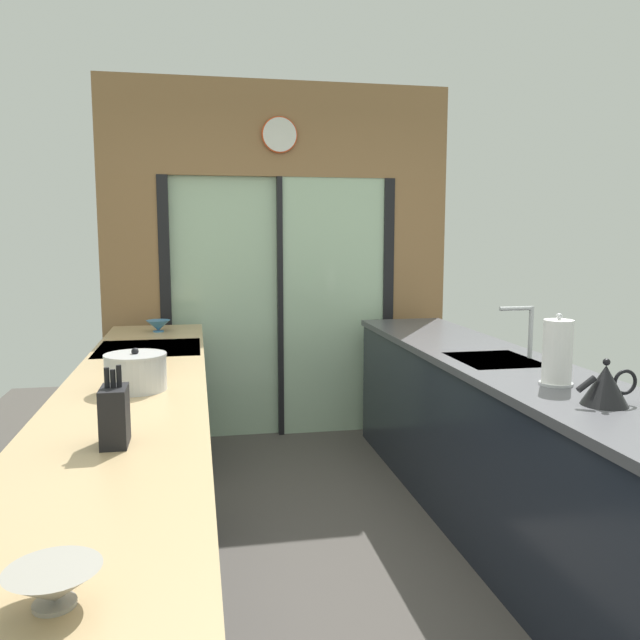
{
  "coord_description": "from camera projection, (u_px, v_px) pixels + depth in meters",
  "views": [
    {
      "loc": [
        -0.63,
        -2.52,
        1.57
      ],
      "look_at": [
        -0.0,
        0.75,
        1.12
      ],
      "focal_mm": 36.12,
      "sensor_mm": 36.0,
      "label": 1
    }
  ],
  "objects": [
    {
      "name": "kettle",
      "position": [
        606.0,
        385.0,
        2.45
      ],
      "size": [
        0.25,
        0.18,
        0.18
      ],
      "color": "black",
      "rests_on": "right_counter_run"
    },
    {
      "name": "paper_towel_roll",
      "position": [
        557.0,
        353.0,
        2.77
      ],
      "size": [
        0.14,
        0.14,
        0.31
      ],
      "color": "#B7BABC",
      "rests_on": "right_counter_run"
    },
    {
      "name": "mixing_bowl_far",
      "position": [
        158.0,
        326.0,
        4.31
      ],
      "size": [
        0.16,
        0.16,
        0.08
      ],
      "color": "teal",
      "rests_on": "left_counter_run"
    },
    {
      "name": "sink_faucet",
      "position": [
        525.0,
        324.0,
        3.37
      ],
      "size": [
        0.19,
        0.02,
        0.28
      ],
      "color": "#B7BABC",
      "rests_on": "right_counter_run"
    },
    {
      "name": "mixing_bowl_near",
      "position": [
        54.0,
        586.0,
        1.12
      ],
      "size": [
        0.17,
        0.17,
        0.07
      ],
      "color": "gray",
      "rests_on": "left_counter_run"
    },
    {
      "name": "left_counter_run",
      "position": [
        134.0,
        501.0,
        2.68
      ],
      "size": [
        0.62,
        3.8,
        0.92
      ],
      "color": "#1E232D",
      "rests_on": "ground_plane"
    },
    {
      "name": "back_wall_unit",
      "position": [
        279.0,
        240.0,
        4.91
      ],
      "size": [
        2.64,
        0.12,
        2.7
      ],
      "color": "olive",
      "rests_on": "ground_plane"
    },
    {
      "name": "mixing_bowl_mid",
      "position": [
        144.0,
        360.0,
        3.13
      ],
      "size": [
        0.17,
        0.17,
        0.08
      ],
      "color": "silver",
      "rests_on": "left_counter_run"
    },
    {
      "name": "stock_pot",
      "position": [
        136.0,
        372.0,
        2.69
      ],
      "size": [
        0.26,
        0.26,
        0.18
      ],
      "color": "#B7BABC",
      "rests_on": "left_counter_run"
    },
    {
      "name": "right_counter_run",
      "position": [
        518.0,
        459.0,
        3.18
      ],
      "size": [
        0.62,
        3.8,
        0.92
      ],
      "color": "#1E232D",
      "rests_on": "ground_plane"
    },
    {
      "name": "ground_plane",
      "position": [
        326.0,
        538.0,
        3.37
      ],
      "size": [
        5.04,
        7.6,
        0.02
      ],
      "primitive_type": "cube",
      "color": "#4C4742"
    },
    {
      "name": "knife_block",
      "position": [
        115.0,
        415.0,
        1.98
      ],
      "size": [
        0.08,
        0.14,
        0.25
      ],
      "color": "black",
      "rests_on": "left_counter_run"
    },
    {
      "name": "oven_range",
      "position": [
        152.0,
        426.0,
        3.77
      ],
      "size": [
        0.6,
        0.6,
        0.92
      ],
      "color": "#B7BABC",
      "rests_on": "ground_plane"
    }
  ]
}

